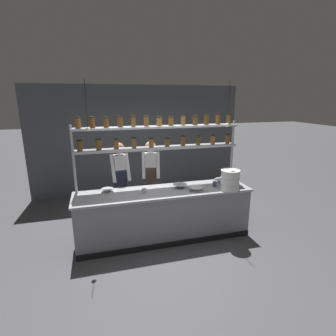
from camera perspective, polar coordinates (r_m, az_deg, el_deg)
ground_plane at (r=5.09m, az=-0.86°, el=-14.73°), size 40.00×40.00×0.00m
back_wall at (r=7.10m, az=-6.41°, el=6.03°), size 5.56×0.12×2.85m
prep_counter at (r=4.87m, az=-0.87°, el=-10.05°), size 3.16×0.76×0.92m
spice_shelf_unit at (r=4.78m, az=-2.11°, el=6.47°), size 3.04×0.28×2.23m
chef_left at (r=5.26m, az=-10.32°, el=-2.29°), size 0.39×0.32×1.70m
chef_center at (r=5.41m, az=-3.73°, el=-1.67°), size 0.40×0.33×1.69m
container_stack at (r=4.82m, az=13.35°, el=-2.54°), size 0.34×0.34×0.37m
prep_bowl_near_left at (r=4.75m, az=-13.05°, el=-4.75°), size 0.21×0.21×0.06m
prep_bowl_center_front at (r=4.71m, az=6.06°, el=-4.52°), size 0.26×0.26×0.07m
prep_bowl_center_back at (r=4.83m, az=2.61°, el=-3.95°), size 0.26×0.26×0.07m
prep_bowl_near_right at (r=5.20m, az=11.50°, el=-2.82°), size 0.27×0.27×0.07m
serving_cup_front at (r=4.58m, az=-5.24°, el=-4.99°), size 0.08×0.08×0.08m
serving_cup_by_board at (r=4.95m, az=10.11°, el=-3.49°), size 0.07×0.07×0.10m
pendant_light_row at (r=4.43m, az=-1.15°, el=9.51°), size 2.47×0.07×0.78m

